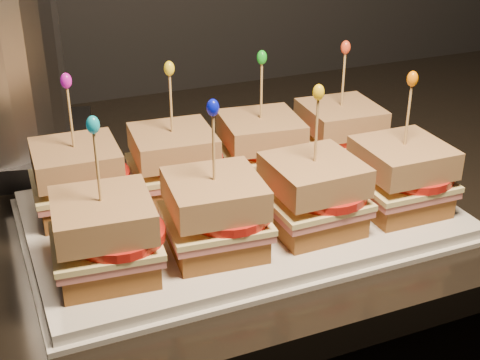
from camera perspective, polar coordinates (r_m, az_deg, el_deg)
name	(u,v)px	position (r m, az deg, el deg)	size (l,w,h in m)	color
granite_slab	(364,155)	(1.00, 10.53, 2.12)	(2.35, 0.70, 0.03)	black
platter	(240,216)	(0.77, 0.00, -3.07)	(0.47, 0.29, 0.02)	silver
platter_rim	(240,220)	(0.77, 0.00, -3.46)	(0.48, 0.30, 0.01)	silver
sandwich_0_bread_bot	(81,201)	(0.78, -13.45, -1.73)	(0.09, 0.09, 0.02)	#5A3813
sandwich_0_ham	(79,188)	(0.77, -13.58, -0.65)	(0.10, 0.09, 0.01)	#C86C6B
sandwich_0_cheese	(78,182)	(0.77, -13.63, -0.19)	(0.10, 0.10, 0.01)	#F3E698
sandwich_0_tomato	(89,177)	(0.76, -12.73, 0.29)	(0.09, 0.09, 0.01)	red
sandwich_0_bread_top	(76,160)	(0.76, -13.85, 1.68)	(0.09, 0.09, 0.03)	brown
sandwich_0_pick	(71,121)	(0.74, -14.23, 4.89)	(0.00, 0.00, 0.09)	tan
sandwich_0_frill	(66,81)	(0.72, -14.62, 8.20)	(0.01, 0.01, 0.02)	#C213BB
sandwich_1_bread_bot	(175,183)	(0.80, -5.59, -0.30)	(0.09, 0.09, 0.02)	#5A3813
sandwich_1_ham	(174,171)	(0.79, -5.64, 0.77)	(0.10, 0.09, 0.01)	#C86C6B
sandwich_1_cheese	(174,166)	(0.79, -5.66, 1.22)	(0.10, 0.10, 0.01)	#F3E698
sandwich_1_tomato	(185,160)	(0.78, -4.72, 1.70)	(0.09, 0.09, 0.01)	red
sandwich_1_bread_top	(173,144)	(0.78, -5.75, 3.06)	(0.09, 0.09, 0.03)	brown
sandwich_1_pick	(171,107)	(0.76, -5.90, 6.21)	(0.00, 0.00, 0.09)	tan
sandwich_1_frill	(169,68)	(0.75, -6.06, 9.45)	(0.01, 0.01, 0.02)	yellow
sandwich_2_bread_bot	(260,168)	(0.83, 1.74, 1.04)	(0.09, 0.09, 0.02)	#5A3813
sandwich_2_ham	(260,156)	(0.83, 1.75, 2.07)	(0.10, 0.09, 0.01)	#C86C6B
sandwich_2_cheese	(260,151)	(0.83, 1.76, 2.51)	(0.10, 0.10, 0.01)	#F3E698
sandwich_2_tomato	(271,145)	(0.82, 2.70, 2.97)	(0.09, 0.09, 0.01)	red
sandwich_2_bread_top	(261,130)	(0.81, 1.79, 4.29)	(0.09, 0.09, 0.03)	brown
sandwich_2_pick	(261,94)	(0.80, 1.83, 7.32)	(0.00, 0.00, 0.09)	tan
sandwich_2_frill	(262,57)	(0.78, 1.88, 10.42)	(0.01, 0.01, 0.02)	green
sandwich_3_bread_bot	(338,154)	(0.88, 8.37, 2.24)	(0.09, 0.09, 0.02)	#5A3813
sandwich_3_ham	(339,142)	(0.88, 8.44, 3.22)	(0.10, 0.09, 0.01)	#C86C6B
sandwich_3_cheese	(339,137)	(0.87, 8.47, 3.64)	(0.10, 0.10, 0.01)	#F3E698
sandwich_3_tomato	(350,132)	(0.87, 9.38, 4.07)	(0.09, 0.09, 0.01)	red
sandwich_3_bread_top	(341,117)	(0.86, 8.59, 5.33)	(0.09, 0.09, 0.03)	brown
sandwich_3_pick	(343,83)	(0.85, 8.79, 8.19)	(0.00, 0.00, 0.09)	tan
sandwich_3_frill	(346,47)	(0.84, 9.00, 11.12)	(0.01, 0.01, 0.02)	#E84523
sandwich_4_bread_bot	(107,261)	(0.66, -11.26, -6.81)	(0.09, 0.09, 0.02)	#5A3813
sandwich_4_ham	(106,247)	(0.65, -11.39, -5.61)	(0.10, 0.09, 0.01)	#C86C6B
sandwich_4_cheese	(105,241)	(0.65, -11.44, -5.08)	(0.10, 0.10, 0.01)	#F3E698
sandwich_4_tomato	(118,234)	(0.64, -10.34, -4.57)	(0.09, 0.09, 0.01)	red
sandwich_4_bread_top	(102,215)	(0.64, -11.66, -2.97)	(0.09, 0.09, 0.03)	brown
sandwich_4_pick	(98,171)	(0.62, -12.04, 0.73)	(0.00, 0.00, 0.09)	tan
sandwich_4_frill	(93,125)	(0.60, -12.44, 4.62)	(0.01, 0.01, 0.02)	#129CB5
sandwich_5_bread_bot	(215,238)	(0.69, -2.12, -4.95)	(0.09, 0.09, 0.02)	#5A3813
sandwich_5_ham	(215,224)	(0.68, -2.14, -3.76)	(0.10, 0.09, 0.01)	#C86C6B
sandwich_5_cheese	(215,218)	(0.68, -2.15, -3.25)	(0.10, 0.10, 0.01)	#F3E698
sandwich_5_tomato	(228,212)	(0.67, -1.02, -2.73)	(0.09, 0.09, 0.01)	red
sandwich_5_bread_top	(214,194)	(0.66, -2.19, -1.18)	(0.09, 0.09, 0.03)	brown
sandwich_5_pick	(214,152)	(0.64, -2.26, 2.43)	(0.00, 0.00, 0.09)	tan
sandwich_5_frill	(213,108)	(0.63, -2.33, 6.20)	(0.01, 0.01, 0.02)	#0810D1
sandwich_6_bread_bot	(312,217)	(0.73, 6.14, -3.14)	(0.09, 0.09, 0.02)	#5A3813
sandwich_6_ham	(312,203)	(0.72, 6.20, -2.00)	(0.10, 0.09, 0.01)	#C86C6B
sandwich_6_cheese	(313,198)	(0.72, 6.23, -1.51)	(0.10, 0.10, 0.01)	#F3E698
sandwich_6_tomato	(326,192)	(0.71, 7.33, -1.01)	(0.09, 0.09, 0.01)	red
sandwich_6_bread_top	(314,175)	(0.70, 6.34, 0.47)	(0.09, 0.09, 0.03)	brown
sandwich_6_pick	(316,134)	(0.69, 6.52, 3.89)	(0.00, 0.00, 0.09)	tan
sandwich_6_frill	(319,92)	(0.67, 6.72, 7.45)	(0.01, 0.01, 0.02)	yellow
sandwich_7_bread_bot	(398,198)	(0.78, 13.35, -1.50)	(0.09, 0.09, 0.02)	#5A3813
sandwich_7_ham	(400,185)	(0.78, 13.48, -0.43)	(0.10, 0.09, 0.01)	#C86C6B
sandwich_7_cheese	(400,180)	(0.77, 13.53, 0.03)	(0.10, 0.10, 0.01)	#F3E698
sandwich_7_tomato	(413,174)	(0.77, 14.57, 0.50)	(0.09, 0.09, 0.01)	red
sandwich_7_bread_top	(403,157)	(0.76, 13.75, 1.89)	(0.09, 0.09, 0.03)	brown
sandwich_7_pick	(408,119)	(0.74, 14.12, 5.08)	(0.00, 0.00, 0.09)	tan
sandwich_7_frill	(412,79)	(0.73, 14.50, 8.37)	(0.01, 0.01, 0.02)	orange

